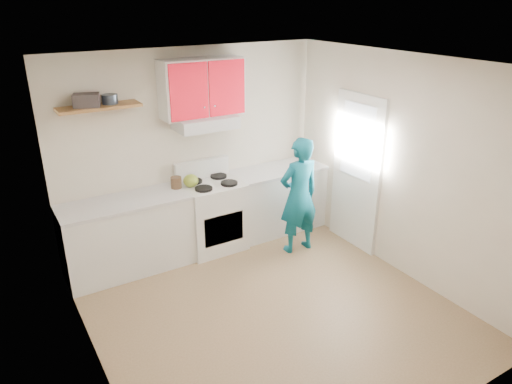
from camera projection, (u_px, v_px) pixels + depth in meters
floor at (270, 308)px, 5.20m from camera, size 3.80×3.80×0.00m
ceiling at (274, 64)px, 4.21m from camera, size 3.60×3.80×0.04m
back_wall at (192, 150)px, 6.21m from camera, size 3.60×0.04×2.60m
front_wall at (426, 295)px, 3.21m from camera, size 3.60×0.04×2.60m
left_wall at (85, 245)px, 3.84m from camera, size 0.04×3.80×2.60m
right_wall at (401, 168)px, 5.57m from camera, size 0.04×3.80×2.60m
door at (357, 172)px, 6.22m from camera, size 0.05×0.85×2.05m
door_glass at (358, 141)px, 6.04m from camera, size 0.01×0.55×0.95m
counter_left at (128, 236)px, 5.80m from camera, size 1.52×0.60×0.90m
counter_right at (277, 199)px, 6.84m from camera, size 1.32×0.60×0.90m
stove at (213, 216)px, 6.32m from camera, size 0.76×0.65×0.92m
range_hood at (205, 123)px, 5.93m from camera, size 0.76×0.44×0.15m
upper_cabinets at (202, 88)px, 5.81m from camera, size 1.02×0.33×0.70m
shelf at (99, 107)px, 5.26m from camera, size 0.90×0.30×0.04m
books at (86, 100)px, 5.17m from camera, size 0.32×0.27×0.14m
tin at (110, 99)px, 5.31m from camera, size 0.18×0.18×0.11m
kettle at (191, 181)px, 6.00m from camera, size 0.22×0.22×0.16m
crock at (176, 183)px, 5.97m from camera, size 0.18×0.18×0.16m
cutting_board at (274, 173)px, 6.54m from camera, size 0.31×0.26×0.02m
silicone_mat at (293, 167)px, 6.77m from camera, size 0.35×0.32×0.01m
person at (299, 196)px, 6.13m from camera, size 0.58×0.39×1.55m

